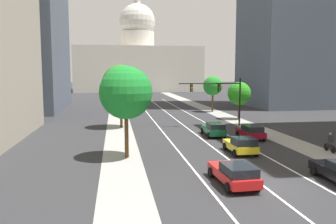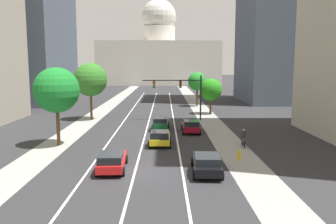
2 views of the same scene
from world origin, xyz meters
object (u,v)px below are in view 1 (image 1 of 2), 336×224
car_yellow (241,145)px  street_tree_near_left (126,93)px  capitol_building (138,63)px  street_tree_mid_right (213,86)px  car_green (214,129)px  street_tree_mid_left (121,83)px  traffic_signal_mast (220,92)px  cyclist (330,142)px  car_red (234,173)px  street_tree_far_right (239,94)px  car_crimson (251,132)px

car_yellow → street_tree_near_left: size_ratio=0.55×
capitol_building → street_tree_mid_right: bearing=-83.9°
car_green → street_tree_mid_left: size_ratio=0.59×
traffic_signal_mast → street_tree_near_left: size_ratio=1.09×
capitol_building → cyclist: (9.51, -107.15, -9.72)m
car_red → street_tree_near_left: bearing=35.9°
car_red → street_tree_far_right: (11.00, 29.01, 3.05)m
car_yellow → cyclist: cyclist is taller
car_yellow → car_crimson: bearing=-28.0°
car_red → street_tree_mid_left: bearing=12.9°
street_tree_mid_left → street_tree_near_left: (0.13, -15.62, -0.29)m
car_red → traffic_signal_mast: bearing=-17.4°
street_tree_far_right → capitol_building: bearing=96.2°
car_yellow → traffic_signal_mast: bearing=-9.8°
car_green → cyclist: bearing=-136.6°
capitol_building → cyclist: bearing=-84.9°
capitol_building → car_yellow: 106.98m
traffic_signal_mast → cyclist: (5.02, -15.66, -3.51)m
car_green → car_crimson: 3.99m
cyclist → street_tree_mid_right: 31.95m
capitol_building → street_tree_mid_left: 91.26m
car_crimson → cyclist: size_ratio=2.44×
car_yellow → traffic_signal_mast: (2.79, 15.03, 3.59)m
cyclist → street_tree_near_left: bearing=89.9°
car_green → cyclist: cyclist is taller
street_tree_mid_right → street_tree_far_right: bearing=-83.1°
car_yellow → street_tree_near_left: (-9.66, 0.14, 4.50)m
car_green → street_tree_mid_right: 23.97m
traffic_signal_mast → street_tree_mid_right: (3.63, 16.05, 0.22)m
car_crimson → street_tree_near_left: (-13.07, -6.08, 4.50)m
car_green → traffic_signal_mast: (2.79, 6.74, 3.56)m
car_crimson → street_tree_mid_right: street_tree_mid_right is taller
street_tree_mid_right → street_tree_mid_left: street_tree_mid_left is taller
capitol_building → car_crimson: size_ratio=10.98×
capitol_building → car_crimson: 100.91m
car_crimson → traffic_signal_mast: bearing=4.4°
cyclist → street_tree_near_left: (-17.47, 0.77, 4.41)m
car_red → street_tree_near_left: street_tree_near_left is taller
traffic_signal_mast → street_tree_far_right: 7.83m
street_tree_mid_right → street_tree_near_left: 34.87m
car_red → street_tree_mid_left: 24.92m
car_crimson → street_tree_mid_right: bearing=-6.6°
car_green → street_tree_far_right: bearing=-28.4°
traffic_signal_mast → street_tree_mid_right: bearing=77.3°
street_tree_mid_right → street_tree_near_left: (-16.07, -30.94, 0.68)m
car_green → traffic_signal_mast: 8.12m
traffic_signal_mast → street_tree_near_left: bearing=-129.9°
traffic_signal_mast → street_tree_mid_left: street_tree_mid_left is taller
street_tree_mid_left → street_tree_mid_right: bearing=43.4°
street_tree_near_left → car_crimson: bearing=25.0°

